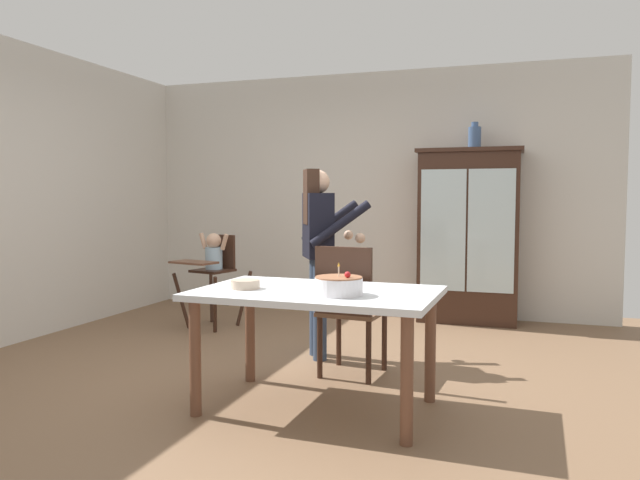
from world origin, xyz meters
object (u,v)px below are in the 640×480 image
Objects in this scene: adult_person at (319,239)px; birthday_cake at (339,286)px; china_cabinet at (468,236)px; dining_chair_far_side at (348,302)px; serving_bowl at (245,284)px; ceramic_vase at (475,137)px; dining_table at (317,305)px; high_chair_with_toddler at (213,262)px.

adult_person is 5.47× the size of birthday_cake.
china_cabinet is 3.15m from birthday_cake.
adult_person is 1.59× the size of dining_chair_far_side.
adult_person reaches higher than birthday_cake.
serving_bowl is at bearing 64.25° from dining_chair_far_side.
dining_table is (-0.70, -2.97, -1.28)m from ceramic_vase.
china_cabinet is 6.45× the size of birthday_cake.
high_chair_with_toddler is 2.14m from dining_chair_far_side.
ceramic_vase is (0.04, 0.00, 1.02)m from china_cabinet.
adult_person reaches higher than dining_chair_far_side.
high_chair_with_toddler is at bearing 133.36° from birthday_cake.
dining_chair_far_side is (-0.69, -2.30, -1.37)m from ceramic_vase.
china_cabinet is at bearing -175.30° from ceramic_vase.
high_chair_with_toddler is 0.62× the size of adult_person.
serving_bowl reaches higher than dining_table.
birthday_cake is at bearing 174.29° from adult_person.
dining_table is (0.37, -1.14, -0.32)m from adult_person.
dining_chair_far_side reaches higher than dining_table.
china_cabinet reaches higher than dining_chair_far_side.
china_cabinet is 1.90× the size of high_chair_with_toddler.
high_chair_with_toddler is 2.58m from dining_table.
adult_person is (-1.03, -1.83, 0.06)m from china_cabinet.
dining_chair_far_side is (1.75, -1.23, -0.10)m from high_chair_with_toddler.
high_chair_with_toddler reaches higher than serving_bowl.
birthday_cake is (0.55, -1.28, -0.17)m from adult_person.
serving_bowl is (-0.62, 0.05, -0.03)m from birthday_cake.
dining_chair_far_side is (-0.65, -2.30, -0.35)m from china_cabinet.
ceramic_vase is 0.18× the size of dining_table.
china_cabinet is 1.22× the size of dining_table.
serving_bowl is (-1.10, -3.05, -0.14)m from china_cabinet.
china_cabinet is 2.64m from high_chair_with_toddler.
dining_chair_far_side reaches higher than high_chair_with_toddler.
dining_table is at bearing -102.52° from china_cabinet.
serving_bowl is (-1.14, -3.06, -1.16)m from ceramic_vase.
china_cabinet is at bearing 77.48° from dining_table.
adult_person is at bearing 107.92° from dining_table.
serving_bowl is (-0.07, -1.22, -0.20)m from adult_person.
serving_bowl is at bearing -168.90° from dining_table.
dining_chair_far_side is at bearing 89.11° from dining_table.
china_cabinet is at bearing -100.89° from dining_chair_far_side.
dining_table is at bearing -34.35° from high_chair_with_toddler.
serving_bowl is at bearing -109.78° from china_cabinet.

